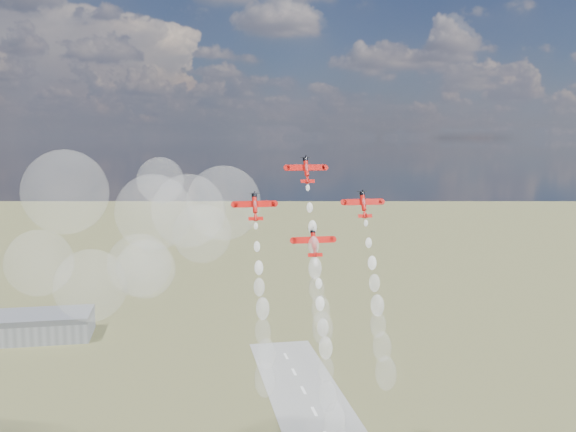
{
  "coord_description": "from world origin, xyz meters",
  "views": [
    {
      "loc": [
        -49.78,
        -144.32,
        103.18
      ],
      "look_at": [
        -20.42,
        14.38,
        82.48
      ],
      "focal_mm": 38.0,
      "sensor_mm": 36.0,
      "label": 1
    }
  ],
  "objects_px": {
    "plane_left": "(255,206)",
    "plane_slot": "(314,242)",
    "plane_right": "(363,204)",
    "hangar": "(42,326)",
    "plane_lead": "(306,170)"
  },
  "relations": [
    {
      "from": "hangar",
      "to": "plane_lead",
      "type": "xyz_separation_m",
      "value": [
        105.58,
        -160.95,
        88.1
      ]
    },
    {
      "from": "hangar",
      "to": "plane_right",
      "type": "relative_size",
      "value": 4.63
    },
    {
      "from": "plane_lead",
      "to": "plane_slot",
      "type": "height_order",
      "value": "plane_lead"
    },
    {
      "from": "plane_left",
      "to": "plane_right",
      "type": "distance_m",
      "value": 29.84
    },
    {
      "from": "plane_right",
      "to": "plane_lead",
      "type": "bearing_deg",
      "value": 162.29
    },
    {
      "from": "plane_left",
      "to": "plane_right",
      "type": "xyz_separation_m",
      "value": [
        29.84,
        0.0,
        0.0
      ]
    },
    {
      "from": "plane_lead",
      "to": "plane_right",
      "type": "bearing_deg",
      "value": -17.71
    },
    {
      "from": "plane_left",
      "to": "plane_slot",
      "type": "xyz_separation_m",
      "value": [
        14.92,
        -4.76,
        -9.3
      ]
    },
    {
      "from": "plane_right",
      "to": "plane_slot",
      "type": "xyz_separation_m",
      "value": [
        -14.92,
        -4.76,
        -9.3
      ]
    },
    {
      "from": "hangar",
      "to": "plane_lead",
      "type": "relative_size",
      "value": 4.63
    },
    {
      "from": "plane_left",
      "to": "plane_right",
      "type": "height_order",
      "value": "same"
    },
    {
      "from": "plane_lead",
      "to": "hangar",
      "type": "bearing_deg",
      "value": 123.26
    },
    {
      "from": "plane_slot",
      "to": "plane_left",
      "type": "bearing_deg",
      "value": 162.29
    },
    {
      "from": "plane_right",
      "to": "plane_slot",
      "type": "bearing_deg",
      "value": -162.29
    },
    {
      "from": "hangar",
      "to": "plane_right",
      "type": "xyz_separation_m",
      "value": [
        120.5,
        -165.71,
        78.8
      ]
    }
  ]
}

